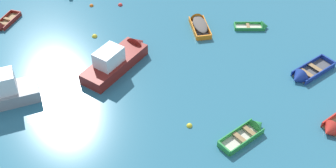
{
  "coord_description": "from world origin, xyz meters",
  "views": [
    {
      "loc": [
        -0.16,
        -0.51,
        19.61
      ],
      "look_at": [
        0.0,
        21.27,
        0.15
      ],
      "focal_mm": 44.39,
      "sensor_mm": 36.0,
      "label": 1
    }
  ],
  "objects_px": {
    "motor_launch_maroon_back_row_right": "(119,58)",
    "mooring_buoy_midfield": "(91,6)",
    "rowboat_orange_far_back": "(198,23)",
    "mooring_buoy_between_boats_right": "(120,5)",
    "rowboat_green_foreground_center": "(259,26)",
    "rowboat_red_outer_left": "(336,126)",
    "mooring_buoy_far_field": "(95,37)",
    "mooring_buoy_between_boats_left": "(189,126)",
    "rowboat_green_back_row_left": "(250,131)",
    "rowboat_deep_blue_center": "(304,75)",
    "rowboat_maroon_midfield_left": "(3,25)"
  },
  "relations": [
    {
      "from": "rowboat_green_back_row_left",
      "to": "mooring_buoy_midfield",
      "type": "height_order",
      "value": "rowboat_green_back_row_left"
    },
    {
      "from": "rowboat_green_foreground_center",
      "to": "mooring_buoy_between_boats_left",
      "type": "xyz_separation_m",
      "value": [
        -6.28,
        -11.04,
        -0.13
      ]
    },
    {
      "from": "motor_launch_maroon_back_row_right",
      "to": "rowboat_green_foreground_center",
      "type": "bearing_deg",
      "value": 23.34
    },
    {
      "from": "rowboat_green_back_row_left",
      "to": "mooring_buoy_midfield",
      "type": "distance_m",
      "value": 19.34
    },
    {
      "from": "rowboat_orange_far_back",
      "to": "mooring_buoy_between_boats_right",
      "type": "bearing_deg",
      "value": 153.71
    },
    {
      "from": "rowboat_maroon_midfield_left",
      "to": "rowboat_green_foreground_center",
      "type": "distance_m",
      "value": 21.43
    },
    {
      "from": "rowboat_orange_far_back",
      "to": "mooring_buoy_far_field",
      "type": "xyz_separation_m",
      "value": [
        -8.54,
        -1.48,
        -0.32
      ]
    },
    {
      "from": "mooring_buoy_far_field",
      "to": "mooring_buoy_between_boats_left",
      "type": "relative_size",
      "value": 1.16
    },
    {
      "from": "rowboat_maroon_midfield_left",
      "to": "rowboat_deep_blue_center",
      "type": "height_order",
      "value": "rowboat_deep_blue_center"
    },
    {
      "from": "rowboat_maroon_midfield_left",
      "to": "mooring_buoy_between_boats_left",
      "type": "xyz_separation_m",
      "value": [
        15.14,
        -11.35,
        -0.16
      ]
    },
    {
      "from": "rowboat_orange_far_back",
      "to": "mooring_buoy_between_boats_right",
      "type": "height_order",
      "value": "rowboat_orange_far_back"
    },
    {
      "from": "mooring_buoy_between_boats_right",
      "to": "mooring_buoy_far_field",
      "type": "xyz_separation_m",
      "value": [
        -1.71,
        -4.86,
        0.0
      ]
    },
    {
      "from": "rowboat_deep_blue_center",
      "to": "mooring_buoy_between_boats_right",
      "type": "distance_m",
      "value": 17.24
    },
    {
      "from": "rowboat_deep_blue_center",
      "to": "mooring_buoy_midfield",
      "type": "xyz_separation_m",
      "value": [
        -16.64,
        9.9,
        -0.19
      ]
    },
    {
      "from": "rowboat_red_outer_left",
      "to": "mooring_buoy_far_field",
      "type": "relative_size",
      "value": 8.33
    },
    {
      "from": "motor_launch_maroon_back_row_right",
      "to": "mooring_buoy_midfield",
      "type": "bearing_deg",
      "value": 110.61
    },
    {
      "from": "rowboat_red_outer_left",
      "to": "rowboat_green_back_row_left",
      "type": "height_order",
      "value": "rowboat_red_outer_left"
    },
    {
      "from": "rowboat_red_outer_left",
      "to": "mooring_buoy_between_boats_left",
      "type": "relative_size",
      "value": 9.64
    },
    {
      "from": "mooring_buoy_far_field",
      "to": "rowboat_green_foreground_center",
      "type": "bearing_deg",
      "value": 4.96
    },
    {
      "from": "rowboat_green_foreground_center",
      "to": "mooring_buoy_far_field",
      "type": "bearing_deg",
      "value": -175.04
    },
    {
      "from": "rowboat_green_back_row_left",
      "to": "rowboat_maroon_midfield_left",
      "type": "bearing_deg",
      "value": 147.68
    },
    {
      "from": "rowboat_green_foreground_center",
      "to": "rowboat_green_back_row_left",
      "type": "height_order",
      "value": "rowboat_green_back_row_left"
    },
    {
      "from": "rowboat_deep_blue_center",
      "to": "mooring_buoy_between_boats_left",
      "type": "xyz_separation_m",
      "value": [
        -8.5,
        -4.72,
        -0.19
      ]
    },
    {
      "from": "motor_launch_maroon_back_row_right",
      "to": "mooring_buoy_midfield",
      "type": "relative_size",
      "value": 16.55
    },
    {
      "from": "rowboat_orange_far_back",
      "to": "rowboat_green_back_row_left",
      "type": "bearing_deg",
      "value": -78.2
    },
    {
      "from": "rowboat_green_foreground_center",
      "to": "mooring_buoy_far_field",
      "type": "distance_m",
      "value": 13.6
    },
    {
      "from": "motor_launch_maroon_back_row_right",
      "to": "mooring_buoy_midfield",
      "type": "xyz_separation_m",
      "value": [
        -3.17,
        8.44,
        -0.64
      ]
    },
    {
      "from": "rowboat_maroon_midfield_left",
      "to": "rowboat_red_outer_left",
      "type": "relative_size",
      "value": 0.86
    },
    {
      "from": "rowboat_deep_blue_center",
      "to": "rowboat_green_back_row_left",
      "type": "relative_size",
      "value": 1.17
    },
    {
      "from": "rowboat_maroon_midfield_left",
      "to": "rowboat_orange_far_back",
      "type": "bearing_deg",
      "value": -0.03
    },
    {
      "from": "rowboat_deep_blue_center",
      "to": "mooring_buoy_between_boats_right",
      "type": "bearing_deg",
      "value": 144.59
    },
    {
      "from": "rowboat_deep_blue_center",
      "to": "mooring_buoy_midfield",
      "type": "distance_m",
      "value": 19.36
    },
    {
      "from": "rowboat_green_back_row_left",
      "to": "rowboat_orange_far_back",
      "type": "xyz_separation_m",
      "value": [
        -2.5,
        11.95,
        0.13
      ]
    },
    {
      "from": "rowboat_maroon_midfield_left",
      "to": "motor_launch_maroon_back_row_right",
      "type": "bearing_deg",
      "value": -26.95
    },
    {
      "from": "rowboat_deep_blue_center",
      "to": "mooring_buoy_far_field",
      "type": "bearing_deg",
      "value": 161.95
    },
    {
      "from": "rowboat_orange_far_back",
      "to": "mooring_buoy_midfield",
      "type": "relative_size",
      "value": 9.55
    },
    {
      "from": "rowboat_red_outer_left",
      "to": "rowboat_orange_far_back",
      "type": "bearing_deg",
      "value": 124.41
    },
    {
      "from": "rowboat_maroon_midfield_left",
      "to": "rowboat_deep_blue_center",
      "type": "relative_size",
      "value": 0.81
    },
    {
      "from": "rowboat_green_foreground_center",
      "to": "mooring_buoy_between_boats_right",
      "type": "distance_m",
      "value": 12.4
    },
    {
      "from": "mooring_buoy_between_boats_right",
      "to": "mooring_buoy_midfield",
      "type": "distance_m",
      "value": 2.59
    },
    {
      "from": "rowboat_orange_far_back",
      "to": "mooring_buoy_between_boats_left",
      "type": "distance_m",
      "value": 11.42
    },
    {
      "from": "rowboat_maroon_midfield_left",
      "to": "mooring_buoy_between_boats_left",
      "type": "height_order",
      "value": "rowboat_maroon_midfield_left"
    },
    {
      "from": "rowboat_green_foreground_center",
      "to": "rowboat_red_outer_left",
      "type": "bearing_deg",
      "value": -75.37
    },
    {
      "from": "rowboat_green_foreground_center",
      "to": "rowboat_green_back_row_left",
      "type": "xyz_separation_m",
      "value": [
        -2.51,
        -11.64,
        0.06
      ]
    },
    {
      "from": "mooring_buoy_between_boats_right",
      "to": "rowboat_red_outer_left",
      "type": "bearing_deg",
      "value": -45.41
    },
    {
      "from": "mooring_buoy_midfield",
      "to": "mooring_buoy_between_boats_left",
      "type": "distance_m",
      "value": 16.74
    },
    {
      "from": "rowboat_green_back_row_left",
      "to": "mooring_buoy_between_boats_right",
      "type": "xyz_separation_m",
      "value": [
        -9.32,
        15.32,
        -0.19
      ]
    },
    {
      "from": "mooring_buoy_between_boats_left",
      "to": "rowboat_red_outer_left",
      "type": "bearing_deg",
      "value": -1.78
    },
    {
      "from": "rowboat_green_foreground_center",
      "to": "rowboat_orange_far_back",
      "type": "bearing_deg",
      "value": 176.46
    },
    {
      "from": "motor_launch_maroon_back_row_right",
      "to": "mooring_buoy_far_field",
      "type": "distance_m",
      "value": 4.38
    }
  ]
}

